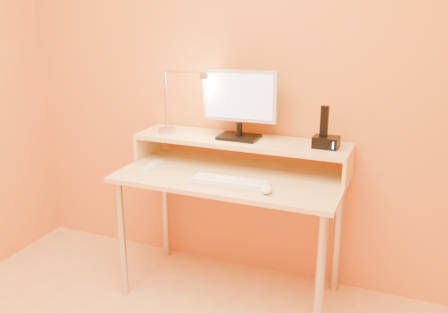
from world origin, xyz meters
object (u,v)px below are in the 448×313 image
at_px(monitor_panel, 240,96).
at_px(mouse, 266,189).
at_px(lamp_base, 167,130).
at_px(keyboard, 229,183).
at_px(remote_control, 152,167).
at_px(phone_dock, 326,142).

xyz_separation_m(monitor_panel, mouse, (0.26, -0.34, -0.38)).
bearing_deg(mouse, lamp_base, 133.89).
distance_m(lamp_base, keyboard, 0.59).
bearing_deg(remote_control, lamp_base, 86.59).
bearing_deg(monitor_panel, remote_control, -156.73).
bearing_deg(mouse, phone_dock, 33.05).
bearing_deg(monitor_panel, keyboard, -82.88).
relative_size(monitor_panel, remote_control, 2.34).
bearing_deg(mouse, monitor_panel, 104.71).
bearing_deg(mouse, remote_control, 147.97).
relative_size(monitor_panel, keyboard, 1.03).
xyz_separation_m(monitor_panel, lamp_base, (-0.43, -0.04, -0.23)).
bearing_deg(phone_dock, mouse, -122.31).
relative_size(mouse, remote_control, 0.63).
xyz_separation_m(keyboard, remote_control, (-0.50, 0.09, -0.00)).
bearing_deg(remote_control, mouse, -11.75).
relative_size(lamp_base, mouse, 0.91).
relative_size(phone_dock, remote_control, 0.74).
xyz_separation_m(phone_dock, remote_control, (-0.92, -0.22, -0.18)).
bearing_deg(phone_dock, lamp_base, -176.47).
distance_m(lamp_base, phone_dock, 0.91).
xyz_separation_m(lamp_base, remote_control, (-0.00, -0.19, -0.16)).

